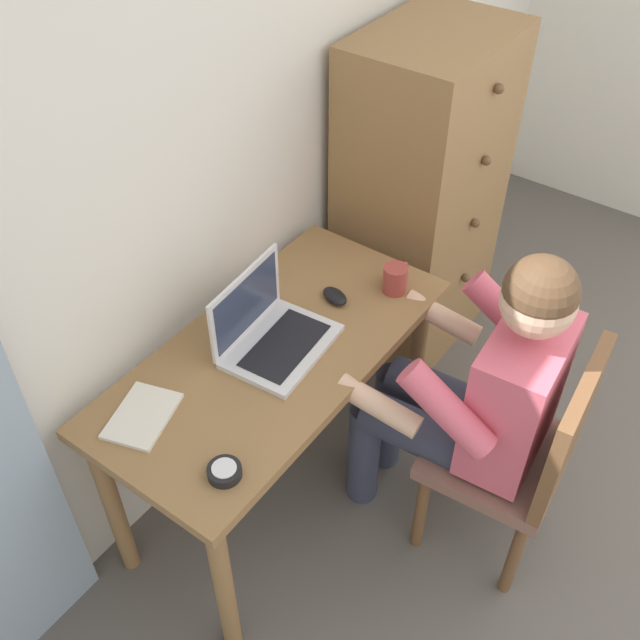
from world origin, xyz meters
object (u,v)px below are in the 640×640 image
(computer_mouse, at_px, (335,296))
(desk_clock, at_px, (225,471))
(desk, at_px, (275,375))
(chair, at_px, (523,451))
(notebook_pad, at_px, (142,416))
(laptop, at_px, (270,331))
(person_seated, at_px, (476,387))
(coffee_mug, at_px, (395,278))
(dresser, at_px, (421,202))

(computer_mouse, relative_size, desk_clock, 1.11)
(desk, xyz_separation_m, computer_mouse, (0.29, -0.02, 0.13))
(chair, relative_size, notebook_pad, 4.10)
(computer_mouse, bearing_deg, laptop, -170.61)
(chair, xyz_separation_m, laptop, (-0.27, 0.75, 0.29))
(chair, relative_size, laptop, 2.39)
(computer_mouse, bearing_deg, chair, -72.81)
(person_seated, xyz_separation_m, computer_mouse, (0.03, 0.53, 0.07))
(computer_mouse, height_order, coffee_mug, coffee_mug)
(desk, distance_m, coffee_mug, 0.50)
(desk_clock, relative_size, coffee_mug, 0.75)
(person_seated, distance_m, notebook_pad, 0.97)
(dresser, bearing_deg, chair, -132.32)
(dresser, relative_size, notebook_pad, 6.38)
(laptop, distance_m, desk_clock, 0.49)
(chair, xyz_separation_m, notebook_pad, (-0.70, 0.86, 0.24))
(person_seated, bearing_deg, desk_clock, 152.36)
(desk, height_order, laptop, laptop)
(chair, bearing_deg, coffee_mug, 73.70)
(desk, relative_size, person_seated, 1.00)
(computer_mouse, relative_size, notebook_pad, 0.48)
(dresser, bearing_deg, person_seated, -140.15)
(computer_mouse, distance_m, coffee_mug, 0.21)
(person_seated, distance_m, computer_mouse, 0.53)
(chair, relative_size, person_seated, 0.73)
(notebook_pad, bearing_deg, desk_clock, -109.69)
(laptop, xyz_separation_m, desk_clock, (-0.44, -0.21, -0.04))
(person_seated, bearing_deg, chair, -85.98)
(coffee_mug, bearing_deg, computer_mouse, 140.42)
(laptop, height_order, computer_mouse, laptop)
(desk_clock, distance_m, notebook_pad, 0.31)
(desk, xyz_separation_m, person_seated, (0.27, -0.55, 0.06))
(desk_clock, xyz_separation_m, notebook_pad, (0.01, 0.31, -0.01))
(laptop, relative_size, computer_mouse, 3.60)
(desk_clock, height_order, notebook_pad, desk_clock)
(desk, xyz_separation_m, chair, (0.28, -0.73, -0.12))
(dresser, relative_size, computer_mouse, 13.41)
(laptop, bearing_deg, chair, -70.46)
(dresser, distance_m, notebook_pad, 1.43)
(notebook_pad, bearing_deg, chair, -68.44)
(chair, height_order, person_seated, person_seated)
(desk, height_order, coffee_mug, coffee_mug)
(person_seated, relative_size, computer_mouse, 11.80)
(desk, distance_m, computer_mouse, 0.32)
(person_seated, bearing_deg, notebook_pad, 135.49)
(notebook_pad, bearing_deg, computer_mouse, -29.36)
(desk_clock, bearing_deg, notebook_pad, 88.00)
(chair, height_order, computer_mouse, chair)
(desk_clock, relative_size, notebook_pad, 0.43)
(dresser, xyz_separation_m, coffee_mug, (-0.56, -0.22, 0.09))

